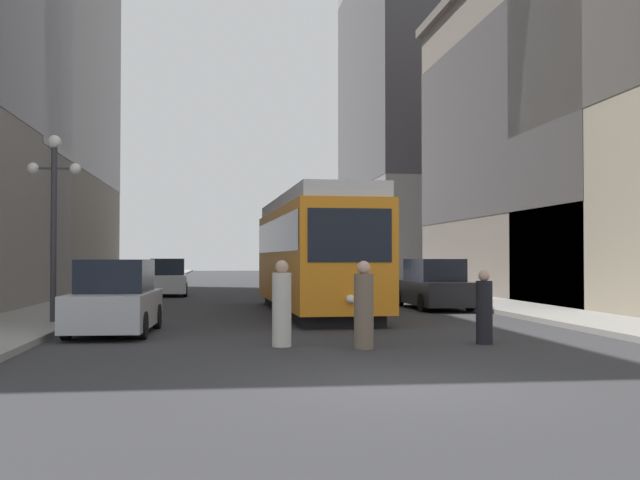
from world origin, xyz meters
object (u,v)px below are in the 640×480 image
object	(u,v)px
parked_car_left_mid	(115,299)
pedestrian_crossing_far	(484,310)
transit_bus	(334,256)
parked_car_left_near	(168,279)
pedestrian_on_sidewalk	(364,308)
parked_car_right_far	(433,286)
lamp_post_left_near	(54,198)
pedestrian_crossing_near	(282,306)
streetcar	(313,251)

from	to	relation	value
parked_car_left_mid	pedestrian_crossing_far	distance (m)	8.85
pedestrian_crossing_far	transit_bus	bearing A→B (deg)	-114.50
parked_car_left_near	parked_car_left_mid	xyz separation A→B (m)	(0.00, -19.08, 0.00)
pedestrian_on_sidewalk	pedestrian_crossing_far	bearing A→B (deg)	-155.94
pedestrian_crossing_far	pedestrian_on_sidewalk	size ratio (longest dim) A/B	0.89
pedestrian_on_sidewalk	parked_car_right_far	bearing A→B (deg)	-98.85
parked_car_right_far	lamp_post_left_near	distance (m)	13.79
pedestrian_crossing_far	parked_car_right_far	bearing A→B (deg)	-123.96
pedestrian_crossing_near	pedestrian_crossing_far	world-z (taller)	pedestrian_crossing_near
parked_car_left_near	lamp_post_left_near	bearing A→B (deg)	-98.44
pedestrian_crossing_near	lamp_post_left_near	bearing A→B (deg)	-16.57
streetcar	parked_car_right_far	distance (m)	5.08
pedestrian_crossing_far	lamp_post_left_near	bearing A→B (deg)	-51.62
transit_bus	parked_car_left_mid	bearing A→B (deg)	-112.17
streetcar	pedestrian_crossing_near	xyz separation A→B (m)	(-1.82, -9.52, -1.26)
pedestrian_crossing_near	lamp_post_left_near	distance (m)	8.23
transit_bus	pedestrian_on_sidewalk	world-z (taller)	transit_bus
pedestrian_crossing_near	parked_car_left_near	bearing A→B (deg)	-54.13
transit_bus	lamp_post_left_near	size ratio (longest dim) A/B	2.57
streetcar	parked_car_right_far	bearing A→B (deg)	18.06
pedestrian_on_sidewalk	parked_car_left_mid	bearing A→B (deg)	-21.78
transit_bus	parked_car_left_mid	world-z (taller)	transit_bus
transit_bus	pedestrian_on_sidewalk	size ratio (longest dim) A/B	7.17
transit_bus	pedestrian_crossing_near	distance (m)	24.96
transit_bus	lamp_post_left_near	xyz separation A→B (m)	(-10.50, -19.19, 1.53)
parked_car_left_mid	pedestrian_crossing_near	xyz separation A→B (m)	(3.83, -3.22, 0.00)
pedestrian_crossing_far	lamp_post_left_near	size ratio (longest dim) A/B	0.32
pedestrian_crossing_far	streetcar	bearing A→B (deg)	-98.71
parked_car_left_near	pedestrian_on_sidewalk	distance (m)	23.56
parked_car_left_mid	pedestrian_on_sidewalk	size ratio (longest dim) A/B	2.44
pedestrian_crossing_near	lamp_post_left_near	world-z (taller)	lamp_post_left_near
parked_car_left_near	parked_car_right_far	bearing A→B (deg)	-49.26
transit_bus	parked_car_left_mid	size ratio (longest dim) A/B	2.94
parked_car_left_mid	pedestrian_crossing_far	size ratio (longest dim) A/B	2.76
lamp_post_left_near	pedestrian_crossing_near	bearing A→B (deg)	-42.69
parked_car_left_mid	pedestrian_crossing_near	world-z (taller)	parked_car_left_mid
parked_car_left_near	pedestrian_crossing_far	distance (m)	23.85
streetcar	parked_car_left_mid	distance (m)	8.55
parked_car_left_mid	parked_car_right_far	xyz separation A→B (m)	(10.27, 7.98, 0.00)
parked_car_left_near	parked_car_right_far	world-z (taller)	same
parked_car_left_near	parked_car_left_mid	bearing A→B (deg)	-92.06
parked_car_right_far	pedestrian_crossing_near	size ratio (longest dim) A/B	2.78
transit_bus	pedestrian_crossing_far	xyz separation A→B (m)	(-0.40, -24.57, -1.20)
parked_car_right_far	lamp_post_left_near	bearing A→B (deg)	25.01
transit_bus	pedestrian_crossing_near	world-z (taller)	transit_bus
pedestrian_on_sidewalk	lamp_post_left_near	distance (m)	9.80
parked_car_left_near	parked_car_left_mid	distance (m)	19.08
pedestrian_crossing_near	pedestrian_crossing_far	size ratio (longest dim) A/B	1.14
transit_bus	pedestrian_crossing_far	size ratio (longest dim) A/B	8.10
lamp_post_left_near	pedestrian_crossing_far	bearing A→B (deg)	-28.04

